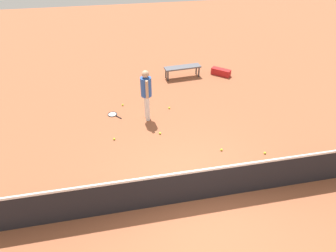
{
  "coord_description": "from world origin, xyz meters",
  "views": [
    {
      "loc": [
        1.52,
        4.2,
        5.29
      ],
      "look_at": [
        0.33,
        -1.81,
        0.9
      ],
      "focal_mm": 30.51,
      "sensor_mm": 36.0,
      "label": 1
    }
  ],
  "objects_px": {
    "tennis_ball_near_player": "(123,105)",
    "equipment_bag": "(220,72)",
    "tennis_racket_near_player": "(113,115)",
    "player_near_side": "(146,91)",
    "tennis_ball_by_net": "(160,133)",
    "tennis_ball_baseline": "(221,150)",
    "tennis_ball_stray_right": "(169,108)",
    "tennis_ball_midcourt": "(114,139)",
    "tennis_ball_stray_left": "(265,153)",
    "courtside_bench": "(183,68)"
  },
  "relations": [
    {
      "from": "courtside_bench",
      "to": "equipment_bag",
      "type": "bearing_deg",
      "value": 176.71
    },
    {
      "from": "tennis_ball_baseline",
      "to": "equipment_bag",
      "type": "distance_m",
      "value": 4.98
    },
    {
      "from": "tennis_racket_near_player",
      "to": "equipment_bag",
      "type": "bearing_deg",
      "value": -154.0
    },
    {
      "from": "tennis_racket_near_player",
      "to": "tennis_ball_midcourt",
      "type": "distance_m",
      "value": 1.38
    },
    {
      "from": "player_near_side",
      "to": "tennis_ball_midcourt",
      "type": "bearing_deg",
      "value": 40.21
    },
    {
      "from": "tennis_ball_midcourt",
      "to": "tennis_ball_stray_left",
      "type": "xyz_separation_m",
      "value": [
        -4.11,
        1.46,
        0.0
      ]
    },
    {
      "from": "courtside_bench",
      "to": "tennis_ball_by_net",
      "type": "bearing_deg",
      "value": 66.71
    },
    {
      "from": "tennis_ball_by_net",
      "to": "tennis_ball_baseline",
      "type": "bearing_deg",
      "value": 145.03
    },
    {
      "from": "tennis_ball_near_player",
      "to": "courtside_bench",
      "type": "xyz_separation_m",
      "value": [
        -2.6,
        -1.8,
        0.38
      ]
    },
    {
      "from": "tennis_ball_stray_right",
      "to": "courtside_bench",
      "type": "xyz_separation_m",
      "value": [
        -1.02,
        -2.32,
        0.38
      ]
    },
    {
      "from": "tennis_ball_midcourt",
      "to": "tennis_ball_near_player",
      "type": "bearing_deg",
      "value": -101.16
    },
    {
      "from": "tennis_ball_baseline",
      "to": "tennis_ball_stray_right",
      "type": "distance_m",
      "value": 2.68
    },
    {
      "from": "tennis_ball_stray_left",
      "to": "tennis_ball_stray_right",
      "type": "xyz_separation_m",
      "value": [
        2.16,
        -2.85,
        0.0
      ]
    },
    {
      "from": "tennis_racket_near_player",
      "to": "courtside_bench",
      "type": "height_order",
      "value": "courtside_bench"
    },
    {
      "from": "tennis_ball_midcourt",
      "to": "courtside_bench",
      "type": "relative_size",
      "value": 0.04
    },
    {
      "from": "player_near_side",
      "to": "tennis_ball_baseline",
      "type": "relative_size",
      "value": 25.76
    },
    {
      "from": "tennis_ball_stray_left",
      "to": "tennis_ball_stray_right",
      "type": "bearing_deg",
      "value": -52.89
    },
    {
      "from": "equipment_bag",
      "to": "tennis_ball_near_player",
      "type": "bearing_deg",
      "value": 21.99
    },
    {
      "from": "tennis_ball_near_player",
      "to": "tennis_ball_stray_right",
      "type": "bearing_deg",
      "value": 161.74
    },
    {
      "from": "tennis_ball_near_player",
      "to": "player_near_side",
      "type": "bearing_deg",
      "value": 128.61
    },
    {
      "from": "tennis_ball_near_player",
      "to": "tennis_ball_by_net",
      "type": "height_order",
      "value": "same"
    },
    {
      "from": "tennis_ball_by_net",
      "to": "tennis_ball_stray_right",
      "type": "bearing_deg",
      "value": -112.37
    },
    {
      "from": "tennis_ball_stray_left",
      "to": "tennis_ball_stray_right",
      "type": "relative_size",
      "value": 1.0
    },
    {
      "from": "tennis_ball_near_player",
      "to": "tennis_ball_midcourt",
      "type": "bearing_deg",
      "value": 78.84
    },
    {
      "from": "tennis_ball_by_net",
      "to": "tennis_ball_stray_left",
      "type": "xyz_separation_m",
      "value": [
        -2.72,
        1.47,
        0.0
      ]
    },
    {
      "from": "tennis_ball_near_player",
      "to": "equipment_bag",
      "type": "xyz_separation_m",
      "value": [
        -4.22,
        -1.7,
        0.11
      ]
    },
    {
      "from": "tennis_ball_baseline",
      "to": "courtside_bench",
      "type": "height_order",
      "value": "courtside_bench"
    },
    {
      "from": "tennis_ball_stray_left",
      "to": "equipment_bag",
      "type": "distance_m",
      "value": 5.1
    },
    {
      "from": "tennis_ball_stray_right",
      "to": "equipment_bag",
      "type": "bearing_deg",
      "value": -139.88
    },
    {
      "from": "equipment_bag",
      "to": "tennis_ball_stray_right",
      "type": "bearing_deg",
      "value": 40.12
    },
    {
      "from": "tennis_ball_by_net",
      "to": "tennis_ball_stray_left",
      "type": "bearing_deg",
      "value": 151.57
    },
    {
      "from": "equipment_bag",
      "to": "tennis_ball_stray_left",
      "type": "bearing_deg",
      "value": 84.56
    },
    {
      "from": "tennis_racket_near_player",
      "to": "tennis_ball_by_net",
      "type": "distance_m",
      "value": 1.94
    },
    {
      "from": "player_near_side",
      "to": "tennis_ball_baseline",
      "type": "xyz_separation_m",
      "value": [
        -1.83,
        2.05,
        -0.98
      ]
    },
    {
      "from": "tennis_racket_near_player",
      "to": "tennis_ball_baseline",
      "type": "height_order",
      "value": "tennis_ball_baseline"
    },
    {
      "from": "player_near_side",
      "to": "tennis_ball_stray_left",
      "type": "bearing_deg",
      "value": 140.88
    },
    {
      "from": "tennis_ball_stray_left",
      "to": "equipment_bag",
      "type": "xyz_separation_m",
      "value": [
        -0.48,
        -5.07,
        0.11
      ]
    },
    {
      "from": "tennis_ball_baseline",
      "to": "player_near_side",
      "type": "bearing_deg",
      "value": -48.22
    },
    {
      "from": "tennis_ball_near_player",
      "to": "courtside_bench",
      "type": "height_order",
      "value": "courtside_bench"
    },
    {
      "from": "tennis_ball_stray_left",
      "to": "courtside_bench",
      "type": "xyz_separation_m",
      "value": [
        1.13,
        -5.17,
        0.38
      ]
    },
    {
      "from": "equipment_bag",
      "to": "courtside_bench",
      "type": "bearing_deg",
      "value": -3.29
    },
    {
      "from": "tennis_ball_midcourt",
      "to": "tennis_ball_baseline",
      "type": "height_order",
      "value": "same"
    },
    {
      "from": "tennis_ball_near_player",
      "to": "tennis_ball_midcourt",
      "type": "distance_m",
      "value": 1.95
    },
    {
      "from": "tennis_racket_near_player",
      "to": "equipment_bag",
      "type": "height_order",
      "value": "equipment_bag"
    },
    {
      "from": "player_near_side",
      "to": "tennis_ball_near_player",
      "type": "xyz_separation_m",
      "value": [
        0.76,
        -0.95,
        -0.98
      ]
    },
    {
      "from": "player_near_side",
      "to": "tennis_ball_stray_right",
      "type": "xyz_separation_m",
      "value": [
        -0.82,
        -0.43,
        -0.98
      ]
    },
    {
      "from": "tennis_ball_midcourt",
      "to": "courtside_bench",
      "type": "bearing_deg",
      "value": -128.8
    },
    {
      "from": "tennis_ball_midcourt",
      "to": "tennis_ball_stray_left",
      "type": "distance_m",
      "value": 4.36
    },
    {
      "from": "tennis_racket_near_player",
      "to": "tennis_ball_stray_right",
      "type": "relative_size",
      "value": 8.35
    },
    {
      "from": "tennis_racket_near_player",
      "to": "tennis_ball_baseline",
      "type": "xyz_separation_m",
      "value": [
        -2.95,
        2.47,
        0.02
      ]
    }
  ]
}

